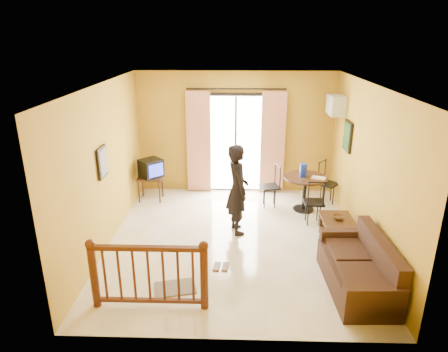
{
  "coord_description": "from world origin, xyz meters",
  "views": [
    {
      "loc": [
        0.01,
        -6.46,
        3.59
      ],
      "look_at": [
        -0.2,
        0.2,
        1.18
      ],
      "focal_mm": 32.0,
      "sensor_mm": 36.0,
      "label": 1
    }
  ],
  "objects_px": {
    "television": "(151,168)",
    "standing_person": "(237,189)",
    "sofa": "(361,271)",
    "coffee_table": "(339,229)",
    "dining_table": "(305,184)"
  },
  "relations": [
    {
      "from": "television",
      "to": "standing_person",
      "type": "height_order",
      "value": "standing_person"
    },
    {
      "from": "television",
      "to": "coffee_table",
      "type": "xyz_separation_m",
      "value": [
        3.72,
        -1.92,
        -0.46
      ]
    },
    {
      "from": "sofa",
      "to": "standing_person",
      "type": "xyz_separation_m",
      "value": [
        -1.81,
        1.76,
        0.55
      ]
    },
    {
      "from": "coffee_table",
      "to": "sofa",
      "type": "bearing_deg",
      "value": -89.85
    },
    {
      "from": "coffee_table",
      "to": "dining_table",
      "type": "bearing_deg",
      "value": 104.54
    },
    {
      "from": "television",
      "to": "standing_person",
      "type": "xyz_separation_m",
      "value": [
        1.91,
        -1.46,
        0.1
      ]
    },
    {
      "from": "sofa",
      "to": "standing_person",
      "type": "relative_size",
      "value": 1.01
    },
    {
      "from": "television",
      "to": "standing_person",
      "type": "bearing_deg",
      "value": -81.32
    },
    {
      "from": "television",
      "to": "coffee_table",
      "type": "bearing_deg",
      "value": -71.19
    },
    {
      "from": "television",
      "to": "dining_table",
      "type": "distance_m",
      "value": 3.37
    },
    {
      "from": "sofa",
      "to": "television",
      "type": "bearing_deg",
      "value": 137.21
    },
    {
      "from": "dining_table",
      "to": "coffee_table",
      "type": "bearing_deg",
      "value": -75.46
    },
    {
      "from": "dining_table",
      "to": "standing_person",
      "type": "xyz_separation_m",
      "value": [
        -1.42,
        -1.02,
        0.26
      ]
    },
    {
      "from": "dining_table",
      "to": "coffee_table",
      "type": "relative_size",
      "value": 0.9
    },
    {
      "from": "sofa",
      "to": "coffee_table",
      "type": "bearing_deg",
      "value": 88.28
    }
  ]
}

